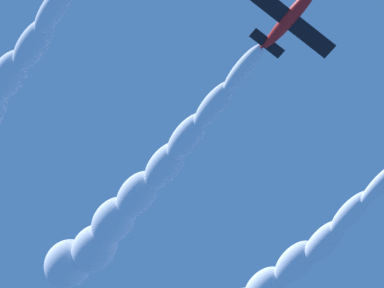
% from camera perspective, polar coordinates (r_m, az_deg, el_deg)
% --- Properties ---
extents(airplane_left_wingman, '(8.81, 7.94, 3.13)m').
position_cam_1_polar(airplane_left_wingman, '(62.81, 7.68, 9.74)').
color(airplane_left_wingman, red).
extents(smoke_trail_left_wingman, '(12.00, 33.75, 5.94)m').
position_cam_1_polar(smoke_trail_left_wingman, '(74.22, -5.82, -5.57)').
color(smoke_trail_left_wingman, white).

